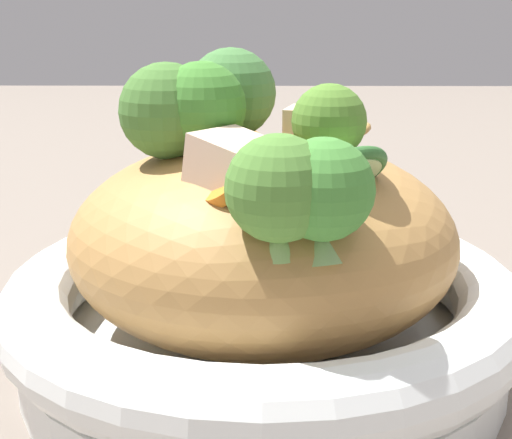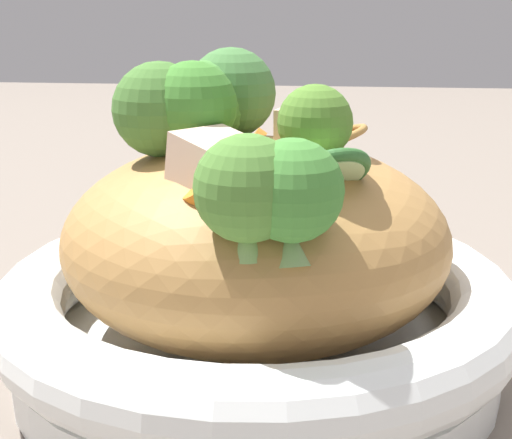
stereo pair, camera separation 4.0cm
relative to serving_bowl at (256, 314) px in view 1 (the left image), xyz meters
name	(u,v)px [view 1 (the left image)]	position (x,y,z in m)	size (l,w,h in m)	color
ground_plane	(256,365)	(0.00, 0.00, -0.03)	(3.00, 3.00, 0.00)	slate
serving_bowl	(256,314)	(0.00, 0.00, 0.00)	(0.29, 0.29, 0.06)	white
noodle_heap	(256,238)	(0.00, 0.00, 0.04)	(0.21, 0.21, 0.12)	#B28247
broccoli_florets	(227,125)	(0.01, 0.02, 0.11)	(0.14, 0.19, 0.09)	#9ABE7B
carrot_coins	(256,156)	(0.00, 0.00, 0.09)	(0.09, 0.17, 0.04)	orange
zucchini_slices	(239,156)	(0.01, -0.01, 0.09)	(0.14, 0.16, 0.04)	beige
chicken_chunks	(263,151)	(0.00, 0.03, 0.10)	(0.08, 0.09, 0.03)	beige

